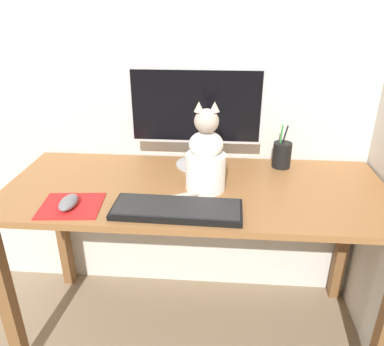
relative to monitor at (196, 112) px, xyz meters
name	(u,v)px	position (x,y,z in m)	size (l,w,h in m)	color
ground_plane	(195,326)	(0.01, -0.20, -0.97)	(12.00, 12.00, 0.00)	#847056
wall_back	(202,35)	(0.01, 0.13, 0.28)	(7.00, 0.04, 2.50)	beige
desk	(196,209)	(0.01, -0.20, -0.34)	(1.47, 0.60, 0.73)	brown
monitor	(196,112)	(0.00, 0.00, 0.00)	(0.55, 0.17, 0.42)	#B2B2B7
keyboard	(177,209)	(-0.04, -0.40, -0.23)	(0.44, 0.17, 0.02)	black
mousepad_left	(71,206)	(-0.41, -0.39, -0.24)	(0.22, 0.20, 0.00)	red
computer_mouse_left	(68,202)	(-0.41, -0.40, -0.22)	(0.06, 0.11, 0.03)	slate
cat	(206,158)	(0.05, -0.22, -0.11)	(0.20, 0.20, 0.34)	white
pen_cup	(282,155)	(0.37, 0.01, -0.18)	(0.08, 0.08, 0.18)	black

